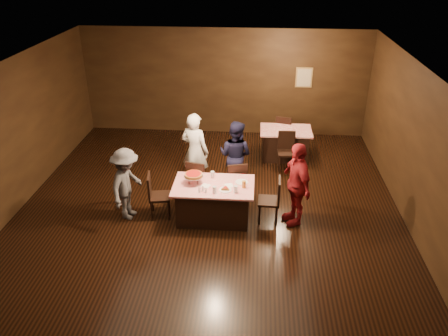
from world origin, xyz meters
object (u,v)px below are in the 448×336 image
Objects in this scene: glass_front_left at (215,190)px; diner_grey_knit at (127,184)px; glass_amber at (244,184)px; glass_front_right at (236,189)px; chair_end_right at (269,200)px; diner_red_shirt at (296,184)px; plate_empty at (242,182)px; diner_navy_hoodie at (235,155)px; chair_back_far at (284,131)px; diner_white_jacket at (195,151)px; pizza_stand at (194,175)px; main_table at (214,202)px; glass_back at (213,175)px; chair_far_right at (236,180)px; chair_far_left at (199,179)px; chair_end_left at (160,195)px; back_table at (285,144)px; chair_back_near at (287,152)px.

diner_grey_knit is at bearing 173.01° from glass_front_left.
glass_front_right is at bearing -126.87° from glass_amber.
diner_red_shirt reaches higher than chair_end_right.
plate_empty is 0.22m from glass_amber.
diner_navy_hoodie reaches higher than glass_front_right.
diner_white_jacket is (-2.10, -2.32, 0.42)m from chair_back_far.
plate_empty is (0.95, 0.10, -0.17)m from pizza_stand.
chair_back_far is at bearing 66.34° from main_table.
pizza_stand is at bearing -144.46° from glass_back.
glass_back is at bearing 137.83° from diner_white_jacket.
glass_back is at bearing -102.70° from chair_end_right.
chair_far_right is 6.79× the size of glass_front_right.
diner_navy_hoodie is 1.08m from glass_back.
pizza_stand is (-0.80, -0.70, 0.48)m from chair_far_right.
diner_red_shirt is 12.31× the size of glass_front_right.
pizza_stand is at bearing 75.33° from chair_back_far.
chair_back_far is 3.99m from glass_front_right.
chair_far_right is at bearing 172.81° from diner_white_jacket.
chair_far_left is 1.03m from chair_end_left.
back_table is 3.19m from glass_amber.
glass_front_right is at bearing 144.25° from chair_far_left.
chair_back_near is at bearing 66.15° from glass_front_right.
chair_back_near is 6.79× the size of glass_amber.
diner_navy_hoodie is (0.36, 1.30, 0.42)m from main_table.
chair_end_right is 2.31m from chair_back_near.
glass_front_left is (-0.35, -1.05, 0.37)m from chair_far_right.
glass_front_left is at bearing -138.01° from plate_empty.
glass_front_right is (2.18, -0.17, 0.08)m from diner_grey_knit.
pizza_stand is 1.52× the size of plate_empty.
chair_far_right is at bearing 104.04° from plate_empty.
pizza_stand is 1.01m from glass_amber.
glass_front_right is at bearing 143.93° from diner_white_jacket.
chair_far_right is at bearing 117.06° from diner_navy_hoodie.
diner_white_jacket is at bearing -33.97° from chair_end_left.
chair_back_near reaches higher than main_table.
diner_white_jacket is 1.72m from glass_amber.
diner_white_jacket reaches higher than glass_amber.
glass_amber is at bearing -82.37° from chair_end_right.
diner_grey_knit is (-1.19, -1.32, -0.14)m from diner_white_jacket.
glass_back is at bearing 165.96° from plate_empty.
diner_white_jacket reaches higher than chair_back_far.
chair_far_left is 0.63× the size of diner_grey_knit.
glass_back is at bearing -83.66° from chair_end_left.
back_table is at bearing 65.16° from glass_front_left.
chair_back_near is at bearing 67.44° from glass_amber.
pizza_stand is (-2.02, 0.04, 0.09)m from diner_red_shirt.
chair_back_near is 2.77m from glass_front_right.
back_table is at bearing -103.10° from diner_navy_hoodie.
plate_empty reaches higher than main_table.
chair_far_right is 3.04m from chair_back_far.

